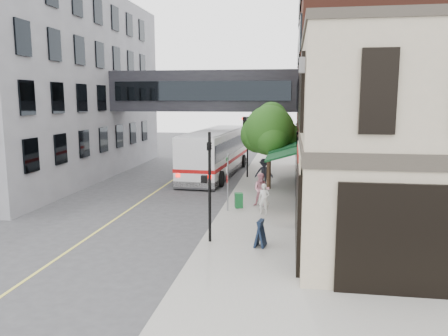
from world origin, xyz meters
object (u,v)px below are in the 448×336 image
(bus, at_px, (216,150))
(newspaper_box, at_px, (239,200))
(pedestrian_c, at_px, (264,173))
(pedestrian_a, at_px, (264,199))
(sandwich_board, at_px, (260,233))
(pedestrian_b, at_px, (261,190))

(bus, height_order, newspaper_box, bus)
(bus, distance_m, pedestrian_c, 6.41)
(pedestrian_a, bearing_deg, bus, 117.58)
(newspaper_box, distance_m, sandwich_board, 6.24)
(pedestrian_b, xyz_separation_m, sandwich_board, (0.43, -6.59, -0.37))
(newspaper_box, bearing_deg, bus, 88.83)
(bus, xyz_separation_m, newspaper_box, (3.10, -10.83, -1.38))
(sandwich_board, bearing_deg, pedestrian_b, 104.14)
(pedestrian_b, relative_size, newspaper_box, 2.25)
(bus, height_order, sandwich_board, bus)
(pedestrian_a, bearing_deg, sandwich_board, -81.05)
(bus, height_order, pedestrian_a, bus)
(pedestrian_a, bearing_deg, pedestrian_c, 100.59)
(newspaper_box, height_order, sandwich_board, sandwich_board)
(pedestrian_a, distance_m, sandwich_board, 4.94)
(bus, bearing_deg, sandwich_board, -74.43)
(bus, xyz_separation_m, pedestrian_b, (4.27, -10.26, -0.87))
(pedestrian_a, distance_m, pedestrian_b, 1.68)
(newspaper_box, relative_size, sandwich_board, 0.75)
(pedestrian_c, bearing_deg, pedestrian_b, -89.78)
(sandwich_board, bearing_deg, pedestrian_c, 103.49)
(pedestrian_c, xyz_separation_m, sandwich_board, (0.64, -11.96, -0.40))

